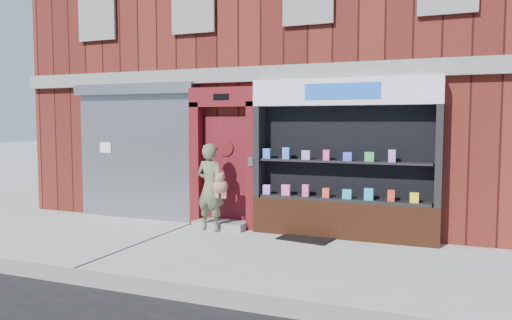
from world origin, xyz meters
The scene contains 8 objects.
ground centered at (0.00, 0.00, 0.00)m, with size 80.00×80.00×0.00m, color #9E9E99.
curb centered at (0.00, -2.15, 0.06)m, with size 60.00×0.30×0.12m, color gray.
building centered at (0.00, 5.99, 4.00)m, with size 12.00×8.16×8.00m.
shutter_bay centered at (-3.00, 1.93, 1.72)m, with size 3.10×0.30×3.04m.
red_door_bay centered at (-0.75, 1.86, 1.46)m, with size 1.52×0.58×2.90m.
pharmacy_bay centered at (1.75, 1.81, 1.37)m, with size 3.50×0.41×3.00m.
woman centered at (-0.83, 1.41, 0.89)m, with size 0.77×0.52×1.76m.
doormat centered at (1.16, 1.45, 0.01)m, with size 0.98×0.69×0.02m, color black.
Camera 1 is at (3.74, -7.45, 2.20)m, focal length 35.00 mm.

